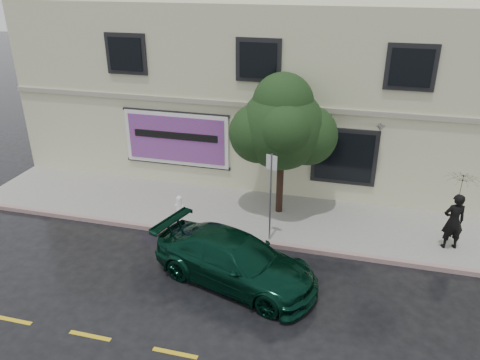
% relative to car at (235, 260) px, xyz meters
% --- Properties ---
extents(ground, '(90.00, 90.00, 0.00)m').
position_rel_car_xyz_m(ground, '(-0.63, 0.50, -0.70)').
color(ground, black).
rests_on(ground, ground).
extents(sidewalk, '(20.00, 3.50, 0.15)m').
position_rel_car_xyz_m(sidewalk, '(-0.63, 3.75, -0.62)').
color(sidewalk, '#9F9E97').
rests_on(sidewalk, ground).
extents(curb, '(20.00, 0.18, 0.16)m').
position_rel_car_xyz_m(curb, '(-0.63, 2.00, -0.62)').
color(curb, gray).
rests_on(curb, ground).
extents(road_marking, '(19.00, 0.12, 0.01)m').
position_rel_car_xyz_m(road_marking, '(-0.63, -3.00, -0.69)').
color(road_marking, gold).
rests_on(road_marking, ground).
extents(building, '(20.00, 8.12, 7.00)m').
position_rel_car_xyz_m(building, '(-0.62, 9.50, 2.80)').
color(building, beige).
rests_on(building, ground).
extents(billboard, '(4.30, 0.16, 2.20)m').
position_rel_car_xyz_m(billboard, '(-3.83, 5.42, 1.35)').
color(billboard, white).
rests_on(billboard, ground).
extents(car, '(5.21, 3.46, 1.40)m').
position_rel_car_xyz_m(car, '(0.00, 0.00, 0.00)').
color(car, black).
rests_on(car, ground).
extents(pedestrian, '(0.77, 0.61, 1.85)m').
position_rel_car_xyz_m(pedestrian, '(6.05, 3.15, 0.38)').
color(pedestrian, black).
rests_on(pedestrian, sidewalk).
extents(umbrella, '(1.44, 1.44, 0.81)m').
position_rel_car_xyz_m(umbrella, '(6.05, 3.15, 1.70)').
color(umbrella, black).
rests_on(umbrella, pedestrian).
extents(street_tree, '(2.81, 2.81, 4.52)m').
position_rel_car_xyz_m(street_tree, '(0.50, 4.15, 2.56)').
color(street_tree, '#331D16').
rests_on(street_tree, sidewalk).
extents(fire_hydrant, '(0.30, 0.28, 0.74)m').
position_rel_car_xyz_m(fire_hydrant, '(-2.83, 2.99, -0.19)').
color(fire_hydrant, white).
rests_on(fire_hydrant, sidewalk).
extents(sign_pole, '(0.35, 0.13, 2.95)m').
position_rel_car_xyz_m(sign_pole, '(0.55, 2.20, 1.19)').
color(sign_pole, gray).
rests_on(sign_pole, sidewalk).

